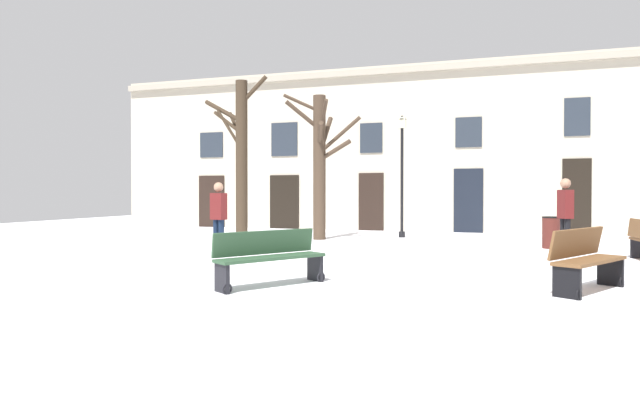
# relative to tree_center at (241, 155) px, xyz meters

# --- Properties ---
(ground_plane) EXTENTS (36.94, 36.94, 0.00)m
(ground_plane) POSITION_rel_tree_center_xyz_m (3.14, -3.58, -2.67)
(ground_plane) COLOR white
(building_facade) EXTENTS (23.08, 0.60, 6.50)m
(building_facade) POSITION_rel_tree_center_xyz_m (3.13, 5.96, 0.63)
(building_facade) COLOR #BCB29E
(building_facade) RESTS_ON ground
(tree_center) EXTENTS (2.26, 0.87, 5.12)m
(tree_center) POSITION_rel_tree_center_xyz_m (0.00, 0.00, 0.00)
(tree_center) COLOR #382B1E
(tree_center) RESTS_ON ground
(tree_near_facade) EXTENTS (2.51, 2.21, 4.69)m
(tree_near_facade) POSITION_rel_tree_center_xyz_m (2.20, 1.22, -0.14)
(tree_near_facade) COLOR #423326
(tree_near_facade) RESTS_ON ground
(streetlamp) EXTENTS (0.30, 0.30, 4.09)m
(streetlamp) POSITION_rel_tree_center_xyz_m (4.57, 2.84, -0.18)
(streetlamp) COLOR black
(streetlamp) RESTS_ON ground
(litter_bin) EXTENTS (0.48, 0.48, 0.86)m
(litter_bin) POSITION_rel_tree_center_xyz_m (8.96, 0.49, -2.24)
(litter_bin) COLOR #4C1E19
(litter_bin) RESTS_ON ground
(bench_back_to_back_left) EXTENTS (1.42, 1.82, 0.89)m
(bench_back_to_back_left) POSITION_rel_tree_center_xyz_m (4.05, -7.19, -2.19)
(bench_back_to_back_left) COLOR #2D4C33
(bench_back_to_back_left) RESTS_ON ground
(bench_far_corner) EXTENTS (1.28, 1.70, 0.96)m
(bench_far_corner) POSITION_rel_tree_center_xyz_m (8.82, -6.14, -2.18)
(bench_far_corner) COLOR brown
(bench_far_corner) RESTS_ON ground
(person_near_bench) EXTENTS (0.35, 0.44, 1.84)m
(person_near_bench) POSITION_rel_tree_center_xyz_m (9.11, -1.19, -1.63)
(person_near_bench) COLOR black
(person_near_bench) RESTS_ON ground
(person_crossing_plaza) EXTENTS (0.43, 0.32, 1.75)m
(person_crossing_plaza) POSITION_rel_tree_center_xyz_m (1.07, -3.40, -1.69)
(person_crossing_plaza) COLOR black
(person_crossing_plaza) RESTS_ON ground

